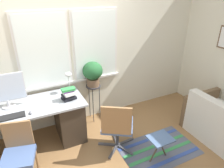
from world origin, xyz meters
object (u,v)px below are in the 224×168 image
mouse (31,113)px  folding_stool (160,140)px  office_chair_swivel (117,126)px  monitor (5,90)px  desk_chair_wooden (19,153)px  desk_lamp (69,78)px  potted_plant (93,72)px  book_stack (69,94)px  keyboard (11,117)px  plant_stand (93,90)px

mouse → folding_stool: mouse is taller
office_chair_swivel → monitor: bearing=3.2°
desk_chair_wooden → folding_stool: (1.84, -0.52, -0.10)m
desk_lamp → potted_plant: size_ratio=0.79×
book_stack → folding_stool: 1.54m
monitor → keyboard: bearing=-85.9°
plant_stand → potted_plant: potted_plant is taller
book_stack → folding_stool: size_ratio=0.58×
book_stack → potted_plant: potted_plant is taller
office_chair_swivel → folding_stool: size_ratio=2.23×
keyboard → desk_lamp: (0.91, 0.37, 0.25)m
plant_stand → folding_stool: size_ratio=1.81×
book_stack → folding_stool: bearing=-45.8°
desk_chair_wooden → office_chair_swivel: office_chair_swivel is taller
keyboard → desk_lamp: 1.02m
keyboard → mouse: bearing=-5.6°
desk_chair_wooden → mouse: bearing=70.7°
potted_plant → desk_lamp: bearing=-166.5°
desk_lamp → mouse: bearing=-149.1°
keyboard → plant_stand: bearing=19.5°
monitor → book_stack: size_ratio=2.34×
desk_chair_wooden → office_chair_swivel: bearing=10.3°
mouse → folding_stool: size_ratio=0.18×
keyboard → desk_chair_wooden: 0.50m
monitor → desk_chair_wooden: bearing=-87.2°
mouse → folding_stool: (1.61, -0.88, -0.42)m
desk_lamp → desk_chair_wooden: size_ratio=0.44×
office_chair_swivel → folding_stool: bearing=168.7°
keyboard → mouse: 0.25m
keyboard → office_chair_swivel: bearing=-18.5°
desk_lamp → folding_stool: 1.72m
keyboard → potted_plant: potted_plant is taller
monitor → folding_stool: bearing=-32.9°
desk_chair_wooden → folding_stool: desk_chair_wooden is taller
keyboard → folding_stool: bearing=-26.1°
keyboard → desk_lamp: desk_lamp is taller
monitor → desk_chair_wooden: monitor is taller
keyboard → mouse: mouse is taller
desk_lamp → desk_chair_wooden: bearing=-139.7°
book_stack → office_chair_swivel: 0.90m
mouse → book_stack: size_ratio=0.31×
monitor → desk_lamp: monitor is taller
desk_lamp → office_chair_swivel: (0.47, -0.84, -0.55)m
folding_stool → book_stack: bearing=134.2°
book_stack → plant_stand: 0.67m
desk_lamp → monitor: bearing=-176.0°
keyboard → office_chair_swivel: size_ratio=0.40×
keyboard → plant_stand: 1.46m
monitor → folding_stool: (1.88, -1.21, -0.68)m
keyboard → desk_lamp: size_ratio=0.98×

